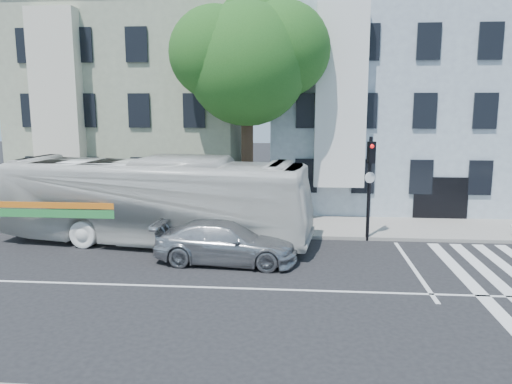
# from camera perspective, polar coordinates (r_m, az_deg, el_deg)

# --- Properties ---
(ground) EXTENTS (120.00, 120.00, 0.00)m
(ground) POSITION_cam_1_polar(r_m,az_deg,el_deg) (16.03, -4.11, -10.88)
(ground) COLOR black
(ground) RESTS_ON ground
(sidewalk_far) EXTENTS (80.00, 4.00, 0.15)m
(sidewalk_far) POSITION_cam_1_polar(r_m,az_deg,el_deg) (23.60, -1.10, -3.82)
(sidewalk_far) COLOR gray
(sidewalk_far) RESTS_ON ground
(building_left) EXTENTS (12.00, 10.00, 11.00)m
(building_left) POSITION_cam_1_polar(r_m,az_deg,el_deg) (31.24, -12.82, 9.36)
(building_left) COLOR gray
(building_left) RESTS_ON ground
(building_right) EXTENTS (12.00, 10.00, 11.00)m
(building_right) POSITION_cam_1_polar(r_m,az_deg,el_deg) (30.15, 13.83, 9.31)
(building_right) COLOR #8E9BA9
(building_right) RESTS_ON ground
(street_tree) EXTENTS (7.30, 5.90, 11.10)m
(street_tree) POSITION_cam_1_polar(r_m,az_deg,el_deg) (23.74, -0.83, 15.13)
(street_tree) COLOR #2D2116
(street_tree) RESTS_ON ground
(bus) EXTENTS (4.65, 13.24, 3.61)m
(bus) POSITION_cam_1_polar(r_m,az_deg,el_deg) (20.98, -11.56, -0.93)
(bus) COLOR silver
(bus) RESTS_ON ground
(sedan) EXTENTS (2.50, 5.36, 1.51)m
(sedan) POSITION_cam_1_polar(r_m,az_deg,el_deg) (18.26, -3.47, -5.75)
(sedan) COLOR #AFB1B6
(sedan) RESTS_ON ground
(hedge) EXTENTS (8.53, 2.08, 0.70)m
(hedge) POSITION_cam_1_polar(r_m,az_deg,el_deg) (22.47, -10.15, -3.56)
(hedge) COLOR #256922
(hedge) RESTS_ON sidewalk_far
(traffic_signal) EXTENTS (0.44, 0.54, 4.40)m
(traffic_signal) POSITION_cam_1_polar(r_m,az_deg,el_deg) (21.14, 12.89, 1.95)
(traffic_signal) COLOR black
(traffic_signal) RESTS_ON ground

